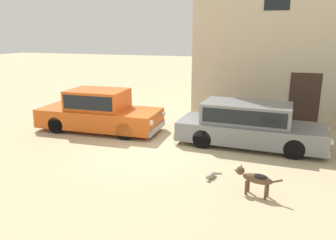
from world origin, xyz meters
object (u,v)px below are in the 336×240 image
(stray_dog_spotted, at_px, (255,178))
(stray_cat, at_px, (211,175))
(parked_sedan_nearest, at_px, (99,111))
(parked_sedan_second, at_px, (248,123))

(stray_dog_spotted, relative_size, stray_cat, 1.85)
(stray_dog_spotted, bearing_deg, parked_sedan_nearest, -16.31)
(stray_cat, bearing_deg, stray_dog_spotted, 77.70)
(parked_sedan_second, bearing_deg, stray_cat, -99.98)
(parked_sedan_nearest, relative_size, stray_cat, 7.94)
(parked_sedan_second, relative_size, stray_cat, 8.10)
(parked_sedan_nearest, height_order, stray_cat, parked_sedan_nearest)
(parked_sedan_second, distance_m, stray_dog_spotted, 3.48)
(parked_sedan_second, bearing_deg, parked_sedan_nearest, -177.94)
(parked_sedan_nearest, height_order, parked_sedan_second, parked_sedan_nearest)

